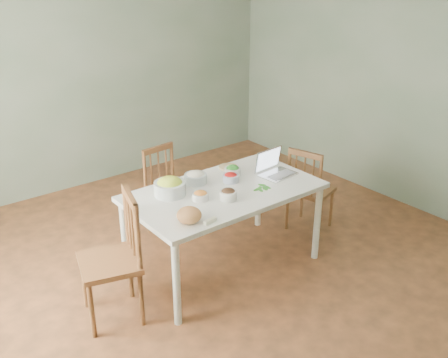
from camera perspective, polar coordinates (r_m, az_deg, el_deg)
floor at (r=4.77m, az=-0.77°, el=-9.79°), size 5.00×5.00×0.00m
wall_back at (r=6.29m, az=-15.04°, el=11.19°), size 5.00×0.00×2.70m
wall_right at (r=5.97m, az=18.94°, el=10.08°), size 0.00×5.00×2.70m
dining_table at (r=4.58m, az=-0.00°, el=-5.60°), size 1.66×0.93×0.78m
chair_far at (r=5.14m, az=-5.99°, el=-1.51°), size 0.44×0.42×0.90m
chair_left at (r=4.02m, az=-12.67°, el=-8.72°), size 0.54×0.56×1.03m
chair_right at (r=5.29m, az=9.62°, el=-1.00°), size 0.47×0.49×0.90m
bread_boule at (r=3.86m, az=-3.90°, el=-4.02°), size 0.20×0.20×0.12m
butter_stick at (r=3.87m, az=-1.55°, el=-4.68°), size 0.11×0.05×0.03m
bowl_squash at (r=4.30m, az=-6.04°, el=-0.81°), size 0.32×0.32×0.15m
bowl_carrot at (r=4.22m, az=-2.63°, el=-1.83°), size 0.17×0.17×0.08m
bowl_onion at (r=4.52m, az=-3.18°, el=0.20°), size 0.24×0.24×0.11m
bowl_mushroom at (r=4.21m, az=0.46°, el=-1.69°), size 0.15×0.15×0.09m
bowl_redpep at (r=4.54m, az=0.75°, el=0.19°), size 0.18×0.18×0.08m
bowl_broccoli at (r=4.68m, az=0.96°, el=0.98°), size 0.18×0.18×0.09m
flatbread at (r=4.85m, az=0.48°, el=1.33°), size 0.21×0.21×0.02m
basil_bunch at (r=4.43m, az=4.08°, el=-0.94°), size 0.19×0.19×0.02m
laptop at (r=4.67m, az=6.08°, el=1.69°), size 0.34×0.28×0.22m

